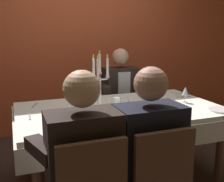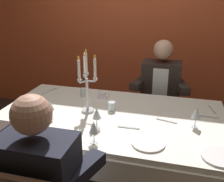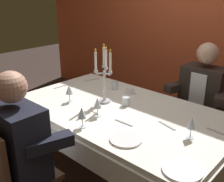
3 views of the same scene
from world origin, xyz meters
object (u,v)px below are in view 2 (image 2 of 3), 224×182
Objects in this scene: dining_table at (110,127)px; water_tumbler_0 at (112,106)px; candelabra at (87,85)px; seated_diner_1 at (39,180)px; dinner_plate_1 at (148,143)px; wine_glass_1 at (94,128)px; wine_glass_2 at (196,114)px; wine_glass_0 at (50,106)px; wine_glass_3 at (97,114)px; dinner_plate_0 at (220,157)px; coffee_cup_0 at (103,95)px; seated_diner_2 at (161,85)px; water_tumbler_1 at (84,92)px.

dining_table is 0.18m from water_tumbler_0.
candelabra reaches higher than seated_diner_1.
wine_glass_1 is at bearing -167.59° from dinner_plate_1.
wine_glass_2 is (0.89, -0.06, -0.12)m from candelabra.
candelabra is at bearing 176.43° from wine_glass_2.
wine_glass_1 reaches higher than dinner_plate_1.
dining_table is 1.56× the size of seated_diner_1.
seated_diner_1 is at bearing -100.44° from dining_table.
candelabra reaches higher than wine_glass_0.
wine_glass_0 is at bearing 174.10° from wine_glass_3.
wine_glass_3 is at bearing -98.57° from dining_table.
wine_glass_0 reaches higher than dining_table.
wine_glass_0 reaches higher than water_tumbler_0.
candelabra is at bearing 157.66° from dinner_plate_0.
coffee_cup_0 is (0.03, 0.33, -0.21)m from candelabra.
candelabra is at bearing -122.22° from seated_diner_2.
coffee_cup_0 is (-0.18, 0.79, -0.09)m from wine_glass_1.
wine_glass_0 is at bearing -155.89° from dining_table.
wine_glass_1 is 0.54m from water_tumbler_0.
seated_diner_1 is at bearing -136.02° from dinner_plate_1.
wine_glass_1 reaches higher than coffee_cup_0.
dining_table is at bearing 81.43° from wine_glass_3.
wine_glass_1 is (-0.81, -0.04, 0.11)m from dinner_plate_0.
wine_glass_3 is at bearing -77.31° from coffee_cup_0.
wine_glass_3 is at bearing -60.46° from water_tumbler_1.
wine_glass_0 is at bearing 151.24° from wine_glass_1.
wine_glass_0 is 1.24× the size of coffee_cup_0.
wine_glass_3 reaches higher than dinner_plate_0.
seated_diner_1 is at bearing -80.83° from water_tumbler_1.
coffee_cup_0 is at bearing 155.64° from wine_glass_2.
wine_glass_1 is 1.00× the size of wine_glass_2.
dining_table is 11.83× the size of wine_glass_3.
candelabra is 0.33m from wine_glass_3.
wine_glass_0 is at bearing 168.20° from dinner_plate_1.
dinner_plate_0 is (0.83, -0.41, 0.13)m from dining_table.
water_tumbler_0 is at bearing 91.82° from wine_glass_1.
water_tumbler_0 is (-0.02, 0.53, -0.08)m from wine_glass_1.
seated_diner_1 is (-0.13, -0.64, -0.12)m from wine_glass_3.
wine_glass_3 reaches higher than dining_table.
wine_glass_2 is 1.97× the size of water_tumbler_1.
dinner_plate_1 is 2.78× the size of water_tumbler_1.
water_tumbler_1 reaches higher than dinner_plate_0.
seated_diner_2 reaches higher than dinner_plate_0.
seated_diner_1 is at bearing -87.58° from candelabra.
wine_glass_0 is 1.00× the size of wine_glass_2.
dining_table is 11.83× the size of wine_glass_0.
dinner_plate_1 is at bearing -33.53° from candelabra.
water_tumbler_1 is at bearing 99.17° from seated_diner_1.
wine_glass_1 is (-0.36, -0.08, 0.11)m from dinner_plate_1.
wine_glass_3 is (0.16, -0.25, -0.12)m from candelabra.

